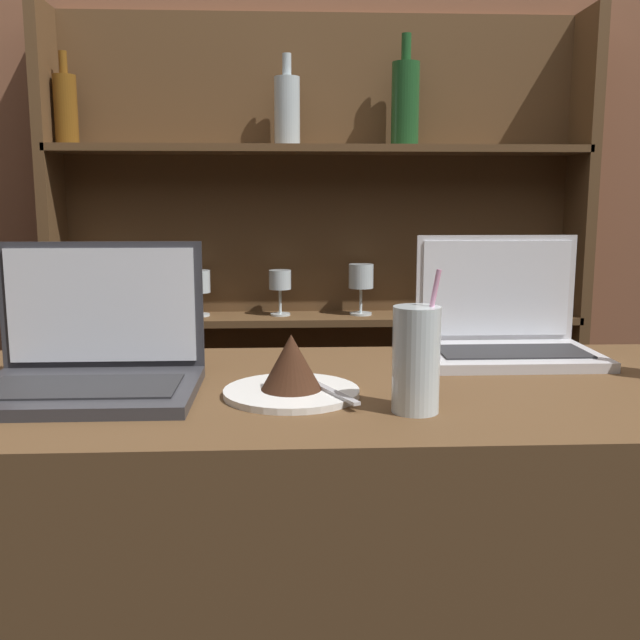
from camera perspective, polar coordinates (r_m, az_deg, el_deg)
The scene contains 6 objects.
back_wall at distance 2.12m, azimuth -1.12°, elevation 9.14°, with size 7.00×0.06×2.70m.
back_shelf at distance 2.08m, azimuth -0.10°, elevation -1.01°, with size 1.50×0.18×1.88m.
laptop_near at distance 1.15m, azimuth -17.85°, elevation -3.12°, with size 0.33×0.24×0.22m.
laptop_far at distance 1.38m, azimuth 14.56°, elevation -0.80°, with size 0.31×0.22×0.22m.
cake_plate at distance 1.07m, azimuth -2.28°, elevation -4.30°, with size 0.21×0.21×0.09m.
water_glass at distance 0.99m, azimuth 7.70°, elevation -3.14°, with size 0.07×0.07×0.20m.
Camera 1 is at (-0.06, -0.80, 1.37)m, focal length 40.00 mm.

